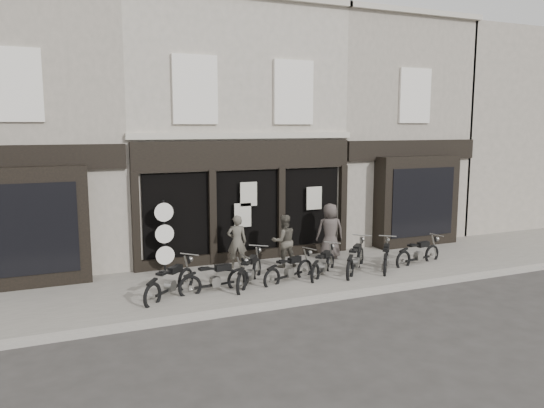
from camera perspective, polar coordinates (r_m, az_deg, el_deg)
name	(u,v)px	position (r m, az deg, el deg)	size (l,w,h in m)	color
ground_plane	(286,289)	(14.42, 1.54, -9.14)	(90.00, 90.00, 0.00)	#2D2B28
pavement	(273,278)	(15.19, 0.10, -7.99)	(30.00, 4.20, 0.12)	#67635B
kerb	(308,301)	(13.33, 3.85, -10.34)	(30.00, 0.25, 0.13)	gray
central_building	(217,133)	(19.31, -5.94, 7.55)	(7.30, 6.22, 8.34)	#BAAF9F
neighbour_left	(23,136)	(18.37, -25.25, 6.64)	(5.60, 6.73, 8.34)	#A19588
neighbour_right	(367,134)	(22.03, 10.20, 7.45)	(5.60, 6.73, 8.34)	#A19588
filler_right	(513,131)	(27.45, 24.52, 7.11)	(11.00, 6.00, 8.20)	#A19588
motorcycle_0	(170,285)	(13.67, -10.87, -8.53)	(1.69, 1.60, 1.00)	black
motorcycle_1	(216,281)	(13.91, -6.09, -8.22)	(1.98, 0.54, 0.95)	black
motorcycle_2	(250,274)	(14.39, -2.43, -7.53)	(1.49, 1.78, 1.00)	black
motorcycle_3	(289,272)	(14.71, 1.88, -7.32)	(1.81, 0.93, 0.91)	black
motorcycle_4	(323,266)	(15.33, 5.53, -6.70)	(1.55, 1.45, 0.92)	black
motorcycle_5	(355,262)	(15.78, 8.97, -6.13)	(1.69, 1.74, 1.04)	black
motorcycle_6	(386,260)	(16.32, 12.17, -5.87)	(1.40, 1.69, 0.95)	black
motorcycle_7	(418,255)	(17.11, 15.48, -5.34)	(1.94, 0.68, 0.94)	black
man_left	(237,242)	(15.88, -3.79, -4.07)	(0.59, 0.38, 1.61)	#4E4A40
man_centre	(284,241)	(15.99, 1.29, -3.99)	(0.78, 0.60, 1.60)	#48443A
man_right	(330,231)	(17.11, 6.26, -2.89)	(0.87, 0.57, 1.79)	#433C38
advert_sign_post	(165,240)	(15.63, -11.48, -3.79)	(0.55, 0.35, 2.25)	black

